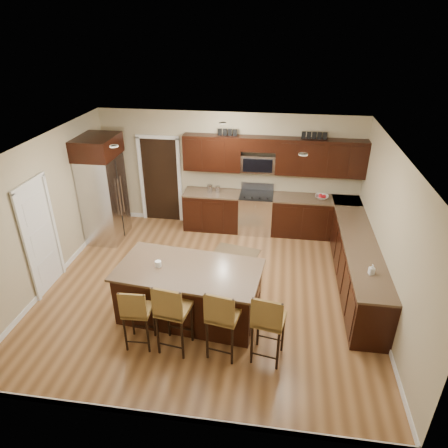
% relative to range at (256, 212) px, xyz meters
% --- Properties ---
extents(floor, '(6.00, 6.00, 0.00)m').
position_rel_range_xyz_m(floor, '(-0.68, -2.45, -0.47)').
color(floor, olive).
rests_on(floor, ground).
extents(ceiling, '(6.00, 6.00, 0.00)m').
position_rel_range_xyz_m(ceiling, '(-0.68, -2.45, 2.23)').
color(ceiling, silver).
rests_on(ceiling, wall_back).
extents(wall_back, '(6.00, 0.00, 6.00)m').
position_rel_range_xyz_m(wall_back, '(-0.68, 0.30, 0.88)').
color(wall_back, tan).
rests_on(wall_back, floor).
extents(wall_left, '(0.00, 5.50, 5.50)m').
position_rel_range_xyz_m(wall_left, '(-3.68, -2.45, 0.88)').
color(wall_left, tan).
rests_on(wall_left, floor).
extents(wall_right, '(0.00, 5.50, 5.50)m').
position_rel_range_xyz_m(wall_right, '(2.32, -2.45, 0.88)').
color(wall_right, tan).
rests_on(wall_right, floor).
extents(base_cabinets, '(4.02, 3.96, 0.92)m').
position_rel_range_xyz_m(base_cabinets, '(1.22, -1.01, -0.01)').
color(base_cabinets, black).
rests_on(base_cabinets, floor).
extents(upper_cabinets, '(4.00, 0.33, 0.80)m').
position_rel_range_xyz_m(upper_cabinets, '(0.36, 0.13, 1.37)').
color(upper_cabinets, black).
rests_on(upper_cabinets, wall_back).
extents(range, '(0.76, 0.64, 1.11)m').
position_rel_range_xyz_m(range, '(0.00, 0.00, 0.00)').
color(range, silver).
rests_on(range, floor).
extents(microwave, '(0.76, 0.31, 0.40)m').
position_rel_range_xyz_m(microwave, '(0.00, 0.15, 1.15)').
color(microwave, silver).
rests_on(microwave, upper_cabinets).
extents(doorway, '(0.85, 0.03, 2.06)m').
position_rel_range_xyz_m(doorway, '(-2.33, 0.28, 0.56)').
color(doorway, black).
rests_on(doorway, floor).
extents(pantry_door, '(0.03, 0.80, 2.04)m').
position_rel_range_xyz_m(pantry_door, '(-3.66, -2.75, 0.55)').
color(pantry_door, white).
rests_on(pantry_door, floor).
extents(letter_decor, '(2.20, 0.03, 0.15)m').
position_rel_range_xyz_m(letter_decor, '(0.22, 0.13, 1.82)').
color(letter_decor, black).
rests_on(letter_decor, upper_cabinets).
extents(island, '(2.44, 1.45, 0.92)m').
position_rel_range_xyz_m(island, '(-0.87, -3.17, -0.04)').
color(island, black).
rests_on(island, floor).
extents(stool_left, '(0.42, 0.42, 1.08)m').
position_rel_range_xyz_m(stool_left, '(-1.47, -4.02, 0.20)').
color(stool_left, olive).
rests_on(stool_left, floor).
extents(stool_mid, '(0.51, 0.51, 1.21)m').
position_rel_range_xyz_m(stool_mid, '(-0.93, -4.02, 0.29)').
color(stool_mid, olive).
rests_on(stool_mid, floor).
extents(stool_right, '(0.51, 0.51, 1.19)m').
position_rel_range_xyz_m(stool_right, '(-0.19, -4.02, 0.27)').
color(stool_right, olive).
rests_on(stool_right, floor).
extents(refrigerator, '(0.79, 1.02, 2.35)m').
position_rel_range_xyz_m(refrigerator, '(-3.30, -0.80, 0.73)').
color(refrigerator, silver).
rests_on(refrigerator, floor).
extents(floor_mat, '(1.07, 0.82, 0.01)m').
position_rel_range_xyz_m(floor_mat, '(-0.33, -1.12, -0.47)').
color(floor_mat, brown).
rests_on(floor_mat, floor).
extents(fruit_bowl, '(0.33, 0.33, 0.07)m').
position_rel_range_xyz_m(fruit_bowl, '(1.45, -0.00, 0.48)').
color(fruit_bowl, silver).
rests_on(fruit_bowl, base_cabinets).
extents(soap_bottle, '(0.09, 0.10, 0.18)m').
position_rel_range_xyz_m(soap_bottle, '(2.02, -2.89, 0.54)').
color(soap_bottle, '#B2B2B2').
rests_on(soap_bottle, base_cabinets).
extents(canister_tall, '(0.12, 0.12, 0.18)m').
position_rel_range_xyz_m(canister_tall, '(-1.08, -0.00, 0.54)').
color(canister_tall, silver).
rests_on(canister_tall, base_cabinets).
extents(canister_short, '(0.11, 0.11, 0.16)m').
position_rel_range_xyz_m(canister_short, '(-0.89, -0.00, 0.53)').
color(canister_short, silver).
rests_on(canister_short, base_cabinets).
extents(island_jar, '(0.10, 0.10, 0.10)m').
position_rel_range_xyz_m(island_jar, '(-1.37, -3.17, 0.50)').
color(island_jar, white).
rests_on(island_jar, island).
extents(stool_extra, '(0.51, 0.51, 1.19)m').
position_rel_range_xyz_m(stool_extra, '(0.46, -4.02, 0.27)').
color(stool_extra, olive).
rests_on(stool_extra, floor).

